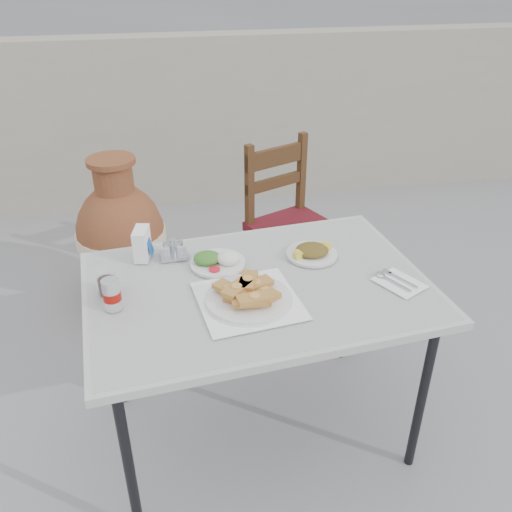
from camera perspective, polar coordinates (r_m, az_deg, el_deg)
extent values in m
plane|color=slate|center=(2.28, -4.04, -20.11)|extent=(80.00, 80.00, 0.00)
cylinder|color=black|center=(1.85, -13.23, -20.80)|extent=(0.03, 0.03, 0.68)
cylinder|color=black|center=(2.08, 17.05, -14.12)|extent=(0.03, 0.03, 0.68)
cylinder|color=black|center=(2.32, -14.63, -8.48)|extent=(0.03, 0.03, 0.68)
cylinder|color=black|center=(2.51, 9.41, -4.44)|extent=(0.03, 0.03, 0.68)
cube|color=white|center=(1.90, 0.21, -3.40)|extent=(1.25, 0.91, 0.03)
cube|color=white|center=(1.89, 0.21, -2.98)|extent=(1.21, 0.87, 0.00)
cube|color=white|center=(1.80, -0.81, -4.71)|extent=(0.36, 0.36, 0.00)
cylinder|color=silver|center=(1.79, -0.81, -4.48)|extent=(0.29, 0.29, 0.01)
cylinder|color=silver|center=(1.80, -0.81, -4.60)|extent=(0.30, 0.30, 0.01)
cylinder|color=silver|center=(2.00, -4.05, -0.75)|extent=(0.20, 0.20, 0.01)
ellipsoid|color=white|center=(1.98, -2.97, -0.23)|extent=(0.08, 0.08, 0.05)
ellipsoid|color=#2E661D|center=(1.99, -5.16, -0.22)|extent=(0.10, 0.09, 0.04)
cylinder|color=red|center=(1.94, -4.39, -1.40)|extent=(0.04, 0.04, 0.01)
cylinder|color=silver|center=(2.06, 5.89, 0.21)|extent=(0.19, 0.19, 0.01)
ellipsoid|color=#236D1B|center=(2.05, 5.92, 0.63)|extent=(0.13, 0.12, 0.04)
cylinder|color=yellow|center=(2.01, 4.44, 0.12)|extent=(0.04, 0.04, 0.04)
cylinder|color=yellow|center=(2.08, 7.41, 1.05)|extent=(0.04, 0.04, 0.04)
cylinder|color=silver|center=(1.80, -14.93, -3.92)|extent=(0.06, 0.06, 0.11)
cylinder|color=#AA120C|center=(1.80, -14.91, -4.04)|extent=(0.06, 0.06, 0.03)
cylinder|color=silver|center=(1.77, -15.14, -2.58)|extent=(0.05, 0.05, 0.00)
cylinder|color=white|center=(1.88, -15.44, -2.59)|extent=(0.07, 0.07, 0.10)
cylinder|color=black|center=(1.89, -15.36, -3.08)|extent=(0.06, 0.06, 0.06)
cube|color=white|center=(2.05, -11.92, 1.28)|extent=(0.07, 0.11, 0.12)
cube|color=#1650AC|center=(2.05, -11.08, 1.04)|extent=(0.03, 0.05, 0.07)
cube|color=silver|center=(2.06, -8.63, 0.08)|extent=(0.10, 0.08, 0.01)
cylinder|color=white|center=(2.03, -9.38, 0.61)|extent=(0.02, 0.02, 0.06)
cylinder|color=white|center=(2.03, -7.98, 0.75)|extent=(0.02, 0.02, 0.06)
cylinder|color=silver|center=(2.07, -8.73, 1.10)|extent=(0.03, 0.03, 0.05)
cube|color=white|center=(1.95, 14.86, -2.75)|extent=(0.18, 0.20, 0.00)
cube|color=silver|center=(1.94, 14.56, -2.81)|extent=(0.07, 0.12, 0.00)
ellipsoid|color=silver|center=(1.97, 12.97, -1.90)|extent=(0.03, 0.04, 0.01)
cube|color=silver|center=(1.96, 15.21, -2.45)|extent=(0.07, 0.11, 0.00)
cube|color=silver|center=(2.00, 13.62, -1.60)|extent=(0.03, 0.04, 0.00)
cube|color=#3C2310|center=(2.75, 3.34, -3.90)|extent=(0.05, 0.05, 0.42)
cube|color=#3C2310|center=(2.94, 8.57, -1.74)|extent=(0.05, 0.05, 0.42)
cube|color=#3C2310|center=(2.98, -0.64, -0.90)|extent=(0.05, 0.05, 0.42)
cube|color=#3C2310|center=(3.15, 4.45, 0.92)|extent=(0.05, 0.05, 0.42)
cube|color=maroon|center=(2.83, 4.10, 2.72)|extent=(0.52, 0.52, 0.05)
cube|color=#3C2310|center=(2.77, -0.69, 7.01)|extent=(0.05, 0.05, 0.47)
cube|color=#3C2310|center=(2.96, 4.79, 8.47)|extent=(0.05, 0.05, 0.47)
cube|color=#3C2310|center=(2.81, 2.19, 10.42)|extent=(0.35, 0.18, 0.09)
cube|color=#3C2310|center=(2.86, 2.14, 7.77)|extent=(0.35, 0.18, 0.06)
cylinder|color=brown|center=(3.15, -13.22, -3.45)|extent=(0.35, 0.35, 0.09)
ellipsoid|color=brown|center=(2.98, -13.99, 2.06)|extent=(0.47, 0.47, 0.58)
cylinder|color=beige|center=(2.98, -13.99, 2.06)|extent=(0.47, 0.47, 0.07)
cylinder|color=brown|center=(2.84, -14.79, 7.77)|extent=(0.20, 0.20, 0.18)
cylinder|color=brown|center=(2.81, -15.05, 9.65)|extent=(0.24, 0.24, 0.03)
cube|color=gray|center=(4.12, -9.03, 13.70)|extent=(6.00, 0.25, 1.20)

